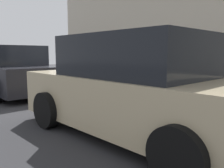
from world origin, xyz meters
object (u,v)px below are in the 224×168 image
suitcase_red_2 (164,89)px  suitcase_teal_0 (200,90)px  suitcase_olive_1 (180,90)px  parked_car_charcoal_1 (9,71)px  suitcase_silver_6 (103,79)px  suitcase_maroon_3 (146,85)px  suitcase_navy_4 (130,83)px  suitcase_black_5 (115,84)px  parked_car_beige_0 (136,89)px  bollard_post (77,77)px  fire_hydrant (90,76)px

suitcase_red_2 → suitcase_teal_0: bearing=176.3°
suitcase_olive_1 → parked_car_charcoal_1: size_ratio=0.14×
suitcase_red_2 → suitcase_olive_1: bearing=176.4°
suitcase_silver_6 → suitcase_maroon_3: bearing=-178.8°
suitcase_maroon_3 → suitcase_navy_4: 0.59m
suitcase_maroon_3 → suitcase_teal_0: bearing=-179.7°
suitcase_black_5 → parked_car_beige_0: 3.48m
suitcase_maroon_3 → parked_car_beige_0: (-1.55, 2.17, 0.28)m
suitcase_maroon_3 → bollard_post: 3.07m
suitcase_olive_1 → suitcase_silver_6: (2.80, 0.08, 0.08)m
suitcase_teal_0 → suitcase_navy_4: size_ratio=1.06×
bollard_post → parked_car_charcoal_1: bearing=63.9°
suitcase_teal_0 → suitcase_silver_6: 3.31m
parked_car_charcoal_1 → bollard_post: bearing=-116.1°
bollard_post → parked_car_charcoal_1: parked_car_charcoal_1 is taller
suitcase_maroon_3 → suitcase_black_5: (1.18, 0.04, -0.08)m
suitcase_silver_6 → suitcase_black_5: bearing=179.9°
suitcase_teal_0 → parked_car_beige_0: size_ratio=0.24×
suitcase_olive_1 → suitcase_black_5: size_ratio=0.76×
suitcase_black_5 → suitcase_silver_6: bearing=-0.1°
suitcase_red_2 → bollard_post: (3.61, 0.20, 0.06)m
suitcase_teal_0 → suitcase_silver_6: bearing=0.8°
fire_hydrant → bollard_post: bearing=14.7°
suitcase_olive_1 → suitcase_navy_4: (1.61, 0.02, 0.04)m
suitcase_teal_0 → suitcase_red_2: bearing=-3.7°
suitcase_maroon_3 → suitcase_silver_6: (1.78, 0.04, 0.03)m
fire_hydrant → parked_car_charcoal_1: (1.58, 2.19, 0.21)m
suitcase_teal_0 → bollard_post: 4.60m
suitcase_navy_4 → fire_hydrant: suitcase_navy_4 is taller
suitcase_black_5 → fire_hydrant: size_ratio=1.14×
suitcase_navy_4 → suitcase_red_2: bearing=-177.2°
suitcase_navy_4 → bollard_post: 2.48m
suitcase_teal_0 → parked_car_beige_0: bearing=90.4°
suitcase_navy_4 → suitcase_black_5: size_ratio=1.15×
suitcase_red_2 → suitcase_black_5: 1.72m
suitcase_navy_4 → suitcase_black_5: 0.60m
parked_car_beige_0 → parked_car_charcoal_1: parked_car_beige_0 is taller
suitcase_silver_6 → bollard_post: suitcase_silver_6 is taller
bollard_post → fire_hydrant: bearing=-165.3°
suitcase_black_5 → suitcase_silver_6: 0.61m
suitcase_teal_0 → suitcase_silver_6: suitcase_silver_6 is taller
bollard_post → parked_car_beige_0: size_ratio=0.16×
suitcase_red_2 → suitcase_silver_6: 2.32m
suitcase_olive_1 → suitcase_maroon_3: bearing=2.3°
suitcase_red_2 → parked_car_beige_0: (-1.01, 2.24, 0.33)m
suitcase_black_5 → parked_car_charcoal_1: bearing=36.5°
fire_hydrant → suitcase_maroon_3: bearing=179.5°
suitcase_olive_1 → parked_car_charcoal_1: (5.09, 2.21, 0.31)m
suitcase_silver_6 → suitcase_teal_0: bearing=-179.2°
suitcase_olive_1 → suitcase_black_5: 2.20m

